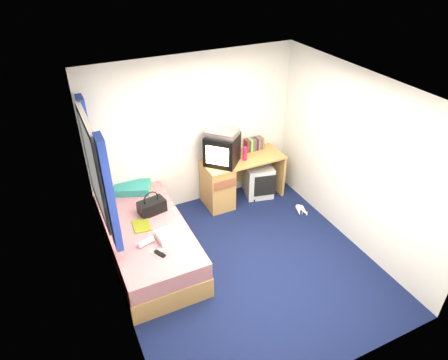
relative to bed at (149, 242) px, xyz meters
name	(u,v)px	position (x,y,z in m)	size (l,w,h in m)	color
ground	(246,265)	(1.10, -0.70, -0.27)	(3.40, 3.40, 0.00)	#0C1438
room_shell	(250,173)	(1.10, -0.70, 1.18)	(3.40, 3.40, 3.40)	white
bed	(149,242)	(0.00, 0.00, 0.00)	(1.01, 2.00, 0.54)	tan
pillow	(132,188)	(0.05, 0.88, 0.33)	(0.51, 0.32, 0.11)	#18599D
desk	(227,180)	(1.52, 0.74, 0.14)	(1.30, 0.55, 0.75)	tan
storage_cube	(258,180)	(2.08, 0.71, 0.00)	(0.43, 0.43, 0.54)	silver
crt_tv	(222,149)	(1.43, 0.74, 0.71)	(0.63, 0.63, 0.46)	black
vcr	(222,133)	(1.44, 0.74, 0.99)	(0.45, 0.32, 0.09)	#ADADAF
book_row	(254,144)	(2.08, 0.90, 0.58)	(0.31, 0.13, 0.20)	maroon
picture_frame	(262,144)	(2.22, 0.90, 0.55)	(0.02, 0.12, 0.14)	black
pink_water_bottle	(245,154)	(1.79, 0.66, 0.59)	(0.07, 0.07, 0.21)	#D41D4B
aerosol_can	(232,154)	(1.62, 0.78, 0.57)	(0.05, 0.05, 0.17)	silver
handbag	(152,206)	(0.16, 0.27, 0.37)	(0.39, 0.26, 0.33)	black
towel	(169,235)	(0.19, -0.34, 0.32)	(0.29, 0.24, 0.10)	silver
magazine	(141,226)	(-0.06, 0.04, 0.28)	(0.21, 0.28, 0.01)	#C6CD16
water_bottle	(146,242)	(-0.10, -0.33, 0.31)	(0.07, 0.07, 0.20)	white
colour_swatch_fan	(159,251)	(0.00, -0.52, 0.28)	(0.22, 0.06, 0.01)	yellow
remote_control	(160,254)	(-0.01, -0.57, 0.28)	(0.05, 0.16, 0.02)	black
window_assembly	(97,169)	(-0.45, 0.20, 1.15)	(0.11, 1.42, 1.40)	silver
white_heels	(302,211)	(2.43, -0.07, -0.23)	(0.21, 0.28, 0.09)	white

